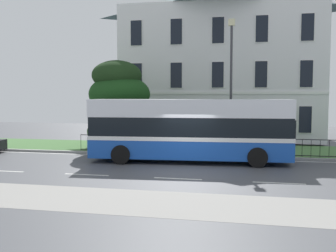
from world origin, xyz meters
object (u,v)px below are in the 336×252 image
object	(u,v)px
georgian_townhouse	(222,62)
single_decker_bus	(190,129)
evergreen_tree	(122,109)
street_lamp_post	(231,78)

from	to	relation	value
georgian_townhouse	single_decker_bus	size ratio (longest dim) A/B	1.46
evergreen_tree	street_lamp_post	size ratio (longest dim) A/B	0.75
single_decker_bus	street_lamp_post	size ratio (longest dim) A/B	1.37
single_decker_bus	georgian_townhouse	bearing A→B (deg)	82.54
evergreen_tree	single_decker_bus	size ratio (longest dim) A/B	0.55
georgian_townhouse	evergreen_tree	distance (m)	11.09
evergreen_tree	single_decker_bus	world-z (taller)	evergreen_tree
evergreen_tree	street_lamp_post	bearing A→B (deg)	-12.20
georgian_townhouse	single_decker_bus	world-z (taller)	georgian_townhouse
single_decker_bus	street_lamp_post	world-z (taller)	street_lamp_post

